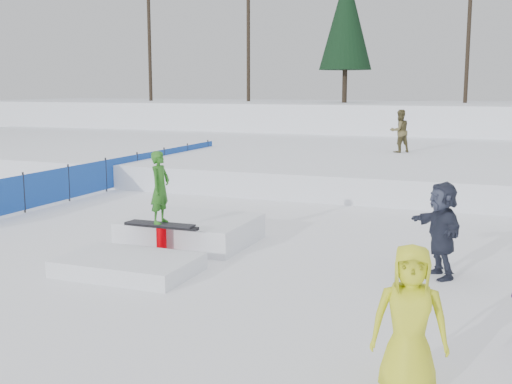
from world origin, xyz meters
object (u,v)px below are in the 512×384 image
(walker_olive, at_px, (400,131))
(jib_rail_feature, at_px, (175,236))
(spectator_dark, at_px, (441,230))
(safety_fence, at_px, (106,175))
(spectator_yellow, at_px, (410,321))

(walker_olive, height_order, jib_rail_feature, walker_olive)
(spectator_dark, bearing_deg, jib_rail_feature, -120.70)
(safety_fence, relative_size, spectator_dark, 9.32)
(safety_fence, relative_size, jib_rail_feature, 3.64)
(safety_fence, height_order, spectator_dark, spectator_dark)
(spectator_yellow, height_order, spectator_dark, spectator_dark)
(spectator_yellow, distance_m, spectator_dark, 4.74)
(walker_olive, height_order, spectator_yellow, walker_olive)
(spectator_dark, bearing_deg, safety_fence, -149.24)
(walker_olive, xyz_separation_m, spectator_dark, (2.95, -14.03, -0.78))
(walker_olive, distance_m, jib_rail_feature, 14.33)
(spectator_dark, distance_m, jib_rail_feature, 5.31)
(safety_fence, distance_m, spectator_dark, 12.47)
(spectator_yellow, relative_size, spectator_dark, 0.99)
(spectator_yellow, bearing_deg, jib_rail_feature, 128.22)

